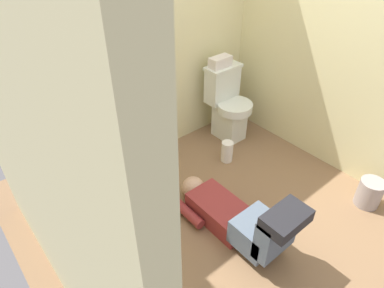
% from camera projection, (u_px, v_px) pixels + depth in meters
% --- Properties ---
extents(ground_plane, '(2.87, 3.03, 0.04)m').
position_uv_depth(ground_plane, '(221.00, 211.00, 2.75)').
color(ground_plane, '#846344').
extents(wall_back, '(2.53, 0.08, 2.40)m').
position_uv_depth(wall_back, '(138.00, 29.00, 2.68)').
color(wall_back, beige).
rests_on(wall_back, ground_plane).
extents(wall_left, '(0.08, 2.03, 2.40)m').
position_uv_depth(wall_left, '(24.00, 150.00, 1.40)').
color(wall_left, beige).
rests_on(wall_left, ground_plane).
extents(wall_right, '(0.08, 2.03, 2.40)m').
position_uv_depth(wall_right, '(341.00, 30.00, 2.66)').
color(wall_right, beige).
rests_on(wall_right, ground_plane).
extents(toilet, '(0.36, 0.46, 0.75)m').
position_uv_depth(toilet, '(228.00, 104.00, 3.39)').
color(toilet, silver).
rests_on(toilet, ground_plane).
extents(vanity_cabinet, '(0.60, 0.53, 0.82)m').
position_uv_depth(vanity_cabinet, '(87.00, 169.00, 2.50)').
color(vanity_cabinet, beige).
rests_on(vanity_cabinet, ground_plane).
extents(faucet, '(0.02, 0.02, 0.10)m').
position_uv_depth(faucet, '(65.00, 109.00, 2.32)').
color(faucet, silver).
rests_on(faucet, vanity_cabinet).
extents(person_plumber, '(0.39, 1.06, 0.52)m').
position_uv_depth(person_plumber, '(238.00, 218.00, 2.44)').
color(person_plumber, maroon).
rests_on(person_plumber, ground_plane).
extents(tissue_box, '(0.22, 0.11, 0.10)m').
position_uv_depth(tissue_box, '(220.00, 62.00, 3.16)').
color(tissue_box, silver).
rests_on(tissue_box, toilet).
extents(soap_dispenser, '(0.06, 0.06, 0.17)m').
position_uv_depth(soap_dispenser, '(37.00, 117.00, 2.20)').
color(soap_dispenser, '#449258').
rests_on(soap_dispenser, vanity_cabinet).
extents(bottle_green, '(0.05, 0.05, 0.11)m').
position_uv_depth(bottle_green, '(52.00, 114.00, 2.26)').
color(bottle_green, '#4EA246').
rests_on(bottle_green, vanity_cabinet).
extents(bottle_amber, '(0.04, 0.04, 0.13)m').
position_uv_depth(bottle_amber, '(62.00, 112.00, 2.26)').
color(bottle_amber, gold).
rests_on(bottle_amber, vanity_cabinet).
extents(bottle_white, '(0.04, 0.04, 0.17)m').
position_uv_depth(bottle_white, '(72.00, 108.00, 2.26)').
color(bottle_white, white).
rests_on(bottle_white, vanity_cabinet).
extents(bottle_clear, '(0.04, 0.04, 0.13)m').
position_uv_depth(bottle_clear, '(79.00, 105.00, 2.34)').
color(bottle_clear, silver).
rests_on(bottle_clear, vanity_cabinet).
extents(bottle_pink, '(0.04, 0.04, 0.13)m').
position_uv_depth(bottle_pink, '(91.00, 104.00, 2.35)').
color(bottle_pink, pink).
rests_on(bottle_pink, vanity_cabinet).
extents(trash_can, '(0.19, 0.19, 0.24)m').
position_uv_depth(trash_can, '(369.00, 193.00, 2.72)').
color(trash_can, '#9F9492').
rests_on(trash_can, ground_plane).
extents(paper_towel_roll, '(0.11, 0.11, 0.21)m').
position_uv_depth(paper_towel_roll, '(227.00, 151.00, 3.19)').
color(paper_towel_roll, white).
rests_on(paper_towel_roll, ground_plane).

